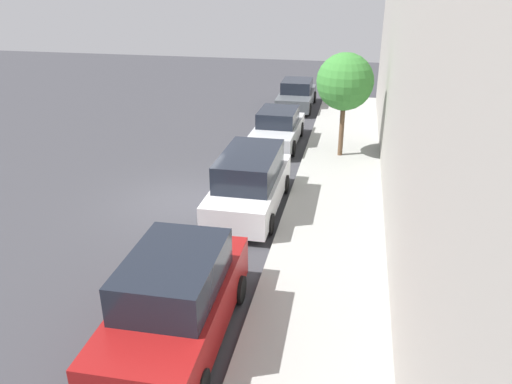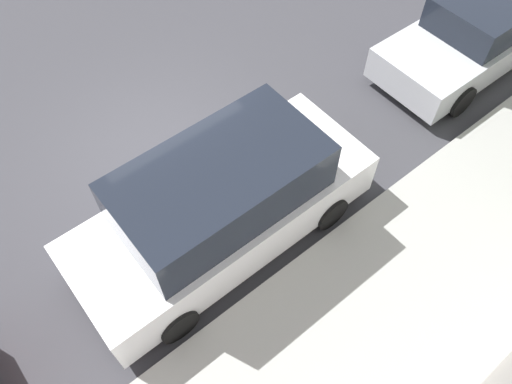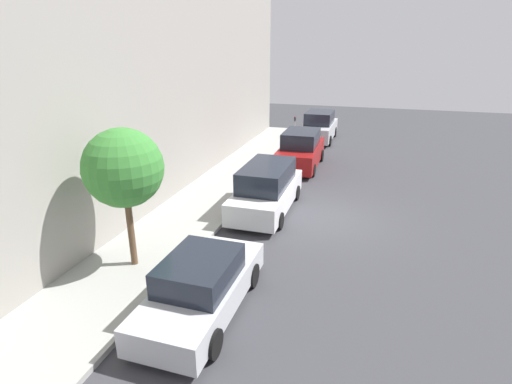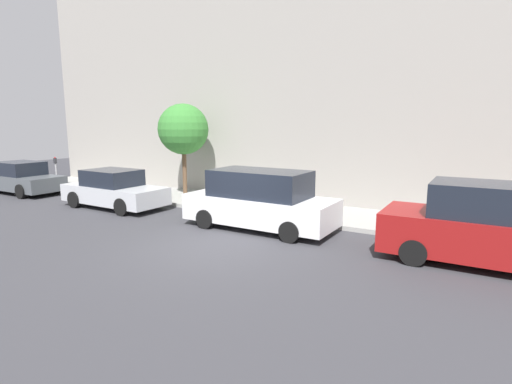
% 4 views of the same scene
% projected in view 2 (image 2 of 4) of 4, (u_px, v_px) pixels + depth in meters
% --- Properties ---
extents(ground_plane, '(60.00, 60.00, 0.00)m').
position_uv_depth(ground_plane, '(153.00, 149.00, 9.47)').
color(ground_plane, '#38383D').
extents(sidewalk, '(3.05, 32.00, 0.15)m').
position_uv_depth(sidewalk, '(339.00, 355.00, 7.18)').
color(sidewalk, '#9E9E99').
rests_on(sidewalk, ground_plane).
extents(parked_minivan_third, '(2.02, 4.90, 1.90)m').
position_uv_depth(parked_minivan_third, '(222.00, 204.00, 7.64)').
color(parked_minivan_third, silver).
rests_on(parked_minivan_third, ground_plane).
extents(parked_sedan_fourth, '(1.92, 4.52, 1.54)m').
position_uv_depth(parked_sedan_fourth, '(477.00, 33.00, 10.30)').
color(parked_sedan_fourth, '#B7BABF').
rests_on(parked_sedan_fourth, ground_plane).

